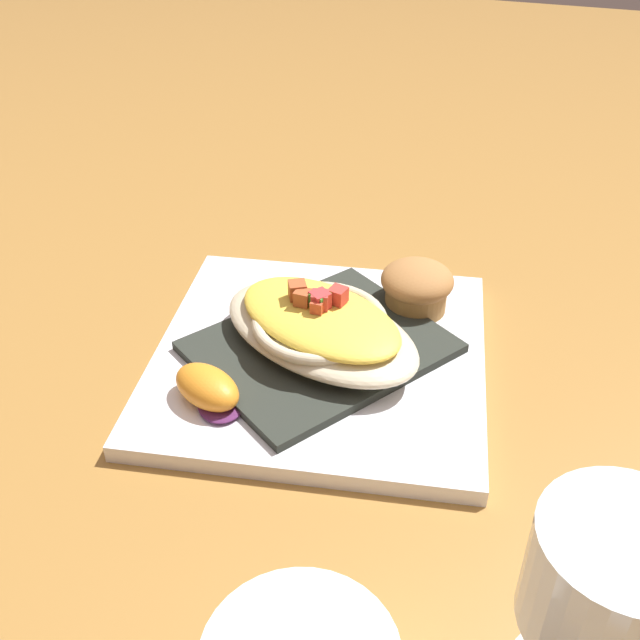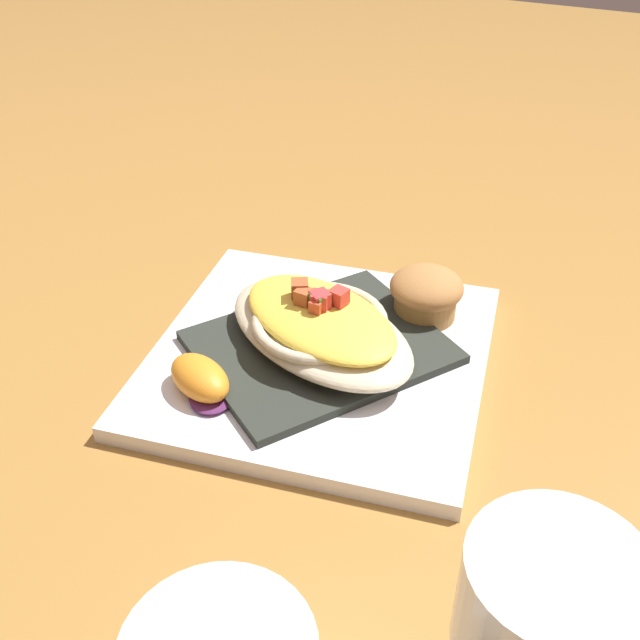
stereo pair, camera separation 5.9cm
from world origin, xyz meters
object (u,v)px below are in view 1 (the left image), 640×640
square_plate (320,357)px  muffin (417,286)px  gratin_dish (320,325)px  stemmed_glass (612,590)px  orange_garnish (210,389)px

square_plate → muffin: (-0.08, 0.06, 0.03)m
gratin_dish → stemmed_glass: stemmed_glass is taller
gratin_dish → stemmed_glass: size_ratio=1.69×
orange_garnish → stemmed_glass: (0.13, 0.27, 0.06)m
stemmed_glass → muffin: bearing=-152.7°
stemmed_glass → orange_garnish: bearing=-115.8°
gratin_dish → orange_garnish: (0.08, -0.06, -0.01)m
square_plate → orange_garnish: bearing=-35.0°
gratin_dish → square_plate: bearing=55.3°
gratin_dish → muffin: (-0.08, 0.06, -0.00)m
square_plate → stemmed_glass: bearing=44.9°
square_plate → stemmed_glass: stemmed_glass is taller
square_plate → gratin_dish: gratin_dish is taller
muffin → stemmed_glass: stemmed_glass is taller
gratin_dish → orange_garnish: gratin_dish is taller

